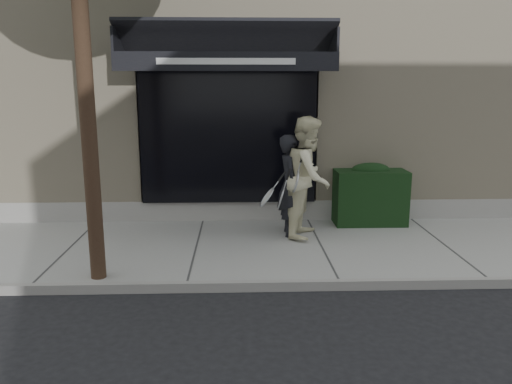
{
  "coord_description": "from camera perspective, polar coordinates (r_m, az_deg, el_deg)",
  "views": [
    {
      "loc": [
        -1.31,
        -7.67,
        2.63
      ],
      "look_at": [
        -1.02,
        0.6,
        0.87
      ],
      "focal_mm": 35.0,
      "sensor_mm": 36.0,
      "label": 1
    }
  ],
  "objects": [
    {
      "name": "ground",
      "position": [
        8.21,
        7.36,
        -6.74
      ],
      "size": [
        80.0,
        80.0,
        0.0
      ],
      "primitive_type": "plane",
      "color": "black",
      "rests_on": "ground"
    },
    {
      "name": "building_facade",
      "position": [
        12.69,
        3.99,
        12.51
      ],
      "size": [
        14.3,
        8.04,
        5.64
      ],
      "color": "beige",
      "rests_on": "ground"
    },
    {
      "name": "pedestrian_front",
      "position": [
        8.47,
        3.9,
        0.76
      ],
      "size": [
        0.74,
        0.84,
        1.72
      ],
      "color": "black",
      "rests_on": "sidewalk"
    },
    {
      "name": "pedestrian_back",
      "position": [
        8.4,
        6.02,
        1.71
      ],
      "size": [
        1.05,
        1.18,
        2.03
      ],
      "color": "beige",
      "rests_on": "sidewalk"
    },
    {
      "name": "sidewalk",
      "position": [
        8.19,
        7.37,
        -6.35
      ],
      "size": [
        20.0,
        3.0,
        0.12
      ],
      "primitive_type": "cube",
      "color": "gray",
      "rests_on": "ground"
    },
    {
      "name": "hedge",
      "position": [
        9.44,
        12.84,
        -0.31
      ],
      "size": [
        1.3,
        0.7,
        1.14
      ],
      "color": "black",
      "rests_on": "sidewalk"
    },
    {
      "name": "curb",
      "position": [
        6.76,
        9.51,
        -10.39
      ],
      "size": [
        20.0,
        0.1,
        0.14
      ],
      "primitive_type": "cube",
      "color": "gray",
      "rests_on": "ground"
    }
  ]
}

